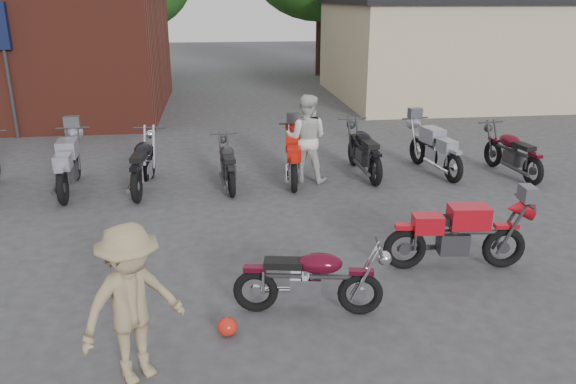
{
  "coord_description": "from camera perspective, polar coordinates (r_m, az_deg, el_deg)",
  "views": [
    {
      "loc": [
        -1.23,
        -6.15,
        3.7
      ],
      "look_at": [
        -0.19,
        1.84,
        0.9
      ],
      "focal_mm": 35.0,
      "sensor_mm": 36.0,
      "label": 1
    }
  ],
  "objects": [
    {
      "name": "ground",
      "position": [
        7.28,
        3.4,
        -11.41
      ],
      "size": [
        90.0,
        90.0,
        0.0
      ],
      "primitive_type": "plane",
      "color": "#37383A"
    },
    {
      "name": "stucco_building",
      "position": [
        23.36,
        17.72,
        13.51
      ],
      "size": [
        10.0,
        8.0,
        3.5
      ],
      "primitive_type": "cube",
      "color": "tan",
      "rests_on": "ground"
    },
    {
      "name": "vintage_motorcycle",
      "position": [
        6.87,
        2.34,
        -8.48
      ],
      "size": [
        1.85,
        0.89,
        1.03
      ],
      "primitive_type": null,
      "rotation": [
        0.0,
        0.0,
        -0.18
      ],
      "color": "#4B091A",
      "rests_on": "ground"
    },
    {
      "name": "sportbike",
      "position": [
        8.3,
        16.96,
        -3.85
      ],
      "size": [
        2.02,
        0.84,
        1.14
      ],
      "primitive_type": null,
      "rotation": [
        0.0,
        0.0,
        -0.1
      ],
      "color": "red",
      "rests_on": "ground"
    },
    {
      "name": "helmet",
      "position": [
        6.69,
        -6.18,
        -13.44
      ],
      "size": [
        0.31,
        0.31,
        0.22
      ],
      "primitive_type": "ellipsoid",
      "rotation": [
        0.0,
        0.0,
        -0.43
      ],
      "color": "red",
      "rests_on": "ground"
    },
    {
      "name": "person_light",
      "position": [
        11.74,
        1.87,
        5.46
      ],
      "size": [
        1.07,
        0.95,
        1.84
      ],
      "primitive_type": "imported",
      "rotation": [
        0.0,
        0.0,
        2.81
      ],
      "color": "silver",
      "rests_on": "ground"
    },
    {
      "name": "person_tan",
      "position": [
        5.82,
        -15.55,
        -10.96
      ],
      "size": [
        1.26,
        1.13,
        1.69
      ],
      "primitive_type": "imported",
      "rotation": [
        0.0,
        0.0,
        0.6
      ],
      "color": "#93805B",
      "rests_on": "ground"
    },
    {
      "name": "row_bike_1",
      "position": [
        11.97,
        -21.45,
        2.88
      ],
      "size": [
        0.85,
        2.17,
        1.23
      ],
      "primitive_type": null,
      "rotation": [
        0.0,
        0.0,
        1.64
      ],
      "color": "gray",
      "rests_on": "ground"
    },
    {
      "name": "row_bike_2",
      "position": [
        11.62,
        -14.51,
        3.1
      ],
      "size": [
        0.82,
        2.12,
        1.21
      ],
      "primitive_type": null,
      "rotation": [
        0.0,
        0.0,
        1.5
      ],
      "color": "black",
      "rests_on": "ground"
    },
    {
      "name": "row_bike_3",
      "position": [
        11.53,
        -6.16,
        3.06
      ],
      "size": [
        0.73,
        1.84,
        1.05
      ],
      "primitive_type": null,
      "rotation": [
        0.0,
        0.0,
        1.65
      ],
      "color": "black",
      "rests_on": "ground"
    },
    {
      "name": "row_bike_4",
      "position": [
        11.83,
        0.59,
        3.89
      ],
      "size": [
        0.91,
        2.08,
        1.17
      ],
      "primitive_type": null,
      "rotation": [
        0.0,
        0.0,
        1.45
      ],
      "color": "red",
      "rests_on": "ground"
    },
    {
      "name": "row_bike_5",
      "position": [
        12.33,
        7.72,
        4.45
      ],
      "size": [
        0.8,
        2.11,
        1.2
      ],
      "primitive_type": null,
      "rotation": [
        0.0,
        0.0,
        1.62
      ],
      "color": "black",
      "rests_on": "ground"
    },
    {
      "name": "row_bike_6",
      "position": [
        12.79,
        14.66,
        4.48
      ],
      "size": [
        1.01,
        2.12,
        1.18
      ],
      "primitive_type": null,
      "rotation": [
        0.0,
        0.0,
        1.74
      ],
      "color": "gray",
      "rests_on": "ground"
    },
    {
      "name": "row_bike_7",
      "position": [
        13.14,
        21.82,
        3.98
      ],
      "size": [
        0.88,
        2.01,
        1.13
      ],
      "primitive_type": null,
      "rotation": [
        0.0,
        0.0,
        1.7
      ],
      "color": "#4A0917",
      "rests_on": "ground"
    }
  ]
}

